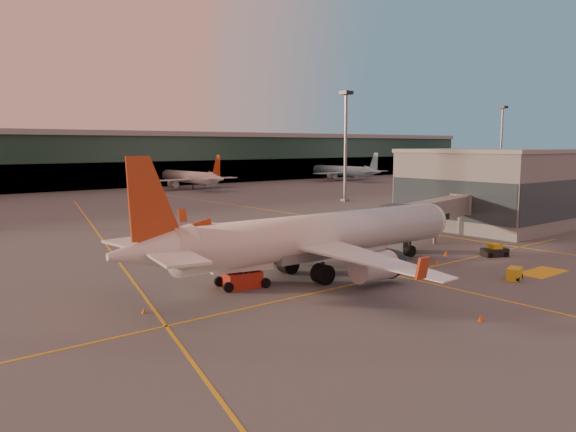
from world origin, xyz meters
TOP-DOWN VIEW (x-y plane):
  - ground at (0.00, 0.00)m, footprint 600.00×600.00m
  - taxi_markings at (-7.32, 44.49)m, footprint 100.12×173.00m
  - terminal at (0.00, 141.79)m, footprint 400.00×20.00m
  - gate_building at (41.93, 17.93)m, footprint 18.40×22.40m
  - mast_east_near at (55.00, 62.00)m, footprint 2.40×2.40m
  - mast_east_far at (130.00, 66.00)m, footprint 2.40×2.40m
  - main_airplane at (-1.98, 9.79)m, footprint 41.07×36.95m
  - jet_bridge at (25.04, 14.08)m, footprint 24.40×8.29m
  - catering_truck at (-10.04, 10.97)m, footprint 6.37×3.86m
  - gpu_cart at (12.73, -3.81)m, footprint 2.34×1.81m
  - pushback_tug at (21.93, 3.78)m, footprint 3.37×2.64m
  - cone_nose at (17.71, 7.65)m, footprint 0.47×0.47m
  - cone_tail at (-20.56, 9.08)m, footprint 0.38×0.38m
  - cone_wing_right at (-1.71, -9.04)m, footprint 0.43×0.43m
  - cone_wing_left at (-2.61, 28.08)m, footprint 0.46×0.46m
  - cone_fwd at (13.04, 5.70)m, footprint 0.46×0.46m

SIDE VIEW (x-z plane):
  - ground at x=0.00m, z-range 0.00..0.00m
  - taxi_markings at x=-7.32m, z-range 0.00..0.01m
  - cone_tail at x=-20.56m, z-range -0.01..0.48m
  - cone_wing_right at x=-1.71m, z-range -0.01..0.54m
  - cone_fwd at x=13.04m, z-range -0.01..0.57m
  - cone_wing_left at x=-2.61m, z-range -0.01..0.58m
  - cone_nose at x=17.71m, z-range -0.01..0.59m
  - gpu_cart at x=12.73m, z-range -0.01..1.19m
  - pushback_tug at x=21.93m, z-range -0.14..1.39m
  - catering_truck at x=-10.04m, z-range 0.32..4.94m
  - main_airplane at x=-1.98m, z-range -2.17..10.23m
  - jet_bridge at x=25.04m, z-range 1.19..7.25m
  - gate_building at x=41.93m, z-range -0.01..12.59m
  - terminal at x=0.00m, z-range -0.04..17.56m
  - mast_east_near at x=55.00m, z-range 2.06..27.66m
  - mast_east_far at x=130.00m, z-range 2.06..27.66m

